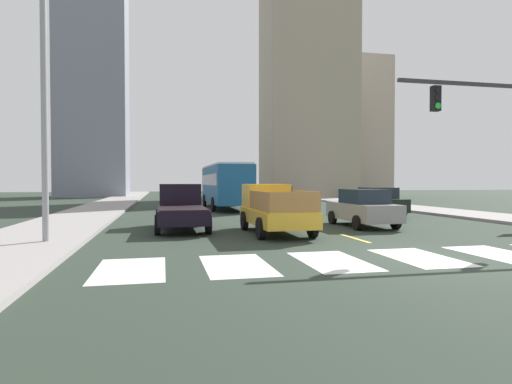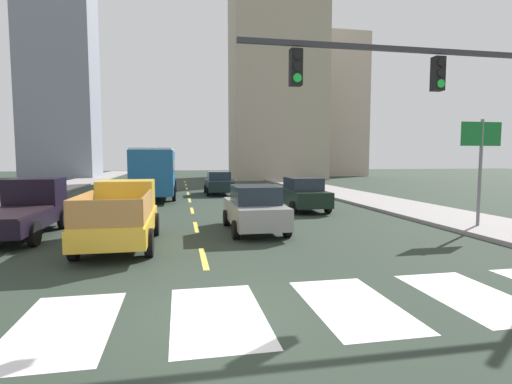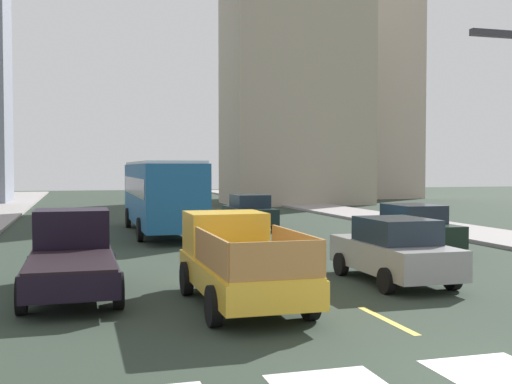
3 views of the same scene
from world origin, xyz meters
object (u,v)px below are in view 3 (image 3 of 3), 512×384
object	(u,v)px
sedan_far	(249,212)
pickup_dark	(72,255)
pickup_stakebed	(238,261)
city_bus	(161,191)
sedan_near_right	(411,228)
sedan_mid	(394,250)

from	to	relation	value
sedan_far	pickup_dark	bearing A→B (deg)	-120.89
pickup_stakebed	sedan_far	xyz separation A→B (m)	(4.72, 16.37, -0.08)
pickup_dark	sedan_far	xyz separation A→B (m)	(8.34, 14.26, -0.06)
city_bus	sedan_near_right	world-z (taller)	city_bus
pickup_dark	sedan_mid	bearing A→B (deg)	-7.14
city_bus	pickup_dark	bearing A→B (deg)	-105.13
pickup_dark	sedan_mid	size ratio (longest dim) A/B	1.18
pickup_stakebed	sedan_mid	xyz separation A→B (m)	(4.58, 1.25, -0.08)
city_bus	sedan_far	world-z (taller)	city_bus
pickup_stakebed	sedan_mid	bearing A→B (deg)	12.53
sedan_far	sedan_near_right	size ratio (longest dim) A/B	1.00
city_bus	sedan_mid	size ratio (longest dim) A/B	2.45
sedan_near_right	pickup_dark	bearing A→B (deg)	-160.85
pickup_stakebed	pickup_dark	world-z (taller)	same
pickup_dark	sedan_far	size ratio (longest dim) A/B	1.18
pickup_stakebed	city_bus	world-z (taller)	city_bus
city_bus	sedan_near_right	xyz separation A→B (m)	(7.92, -8.75, -1.09)
pickup_stakebed	sedan_far	bearing A→B (deg)	71.19
pickup_dark	city_bus	bearing A→B (deg)	72.62
sedan_far	sedan_mid	world-z (taller)	same
pickup_dark	sedan_far	world-z (taller)	pickup_dark
sedan_far	pickup_stakebed	bearing A→B (deg)	-106.66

